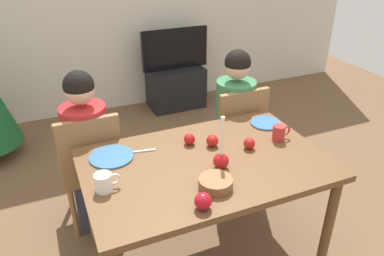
# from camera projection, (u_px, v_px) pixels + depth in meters

# --- Properties ---
(ground_plane) EXTENTS (7.68, 7.68, 0.00)m
(ground_plane) POSITION_uv_depth(u_px,v_px,m) (204.00, 255.00, 2.52)
(ground_plane) COLOR brown
(dining_table) EXTENTS (1.40, 0.90, 0.75)m
(dining_table) POSITION_uv_depth(u_px,v_px,m) (205.00, 173.00, 2.20)
(dining_table) COLOR brown
(dining_table) RESTS_ON ground
(chair_left) EXTENTS (0.40, 0.40, 0.90)m
(chair_left) POSITION_uv_depth(u_px,v_px,m) (91.00, 164.00, 2.57)
(chair_left) COLOR olive
(chair_left) RESTS_ON ground
(chair_right) EXTENTS (0.40, 0.40, 0.90)m
(chair_right) POSITION_uv_depth(u_px,v_px,m) (236.00, 132.00, 2.96)
(chair_right) COLOR olive
(chair_right) RESTS_ON ground
(person_left_child) EXTENTS (0.30, 0.30, 1.17)m
(person_left_child) POSITION_uv_depth(u_px,v_px,m) (89.00, 154.00, 2.57)
(person_left_child) COLOR #33384C
(person_left_child) RESTS_ON ground
(person_right_child) EXTENTS (0.30, 0.30, 1.17)m
(person_right_child) POSITION_uv_depth(u_px,v_px,m) (234.00, 124.00, 2.96)
(person_right_child) COLOR #33384C
(person_right_child) RESTS_ON ground
(tv_stand) EXTENTS (0.64, 0.40, 0.48)m
(tv_stand) POSITION_uv_depth(u_px,v_px,m) (176.00, 87.00, 4.50)
(tv_stand) COLOR black
(tv_stand) RESTS_ON ground
(tv) EXTENTS (0.79, 0.05, 0.46)m
(tv) POSITION_uv_depth(u_px,v_px,m) (175.00, 49.00, 4.28)
(tv) COLOR black
(tv) RESTS_ON tv_stand
(candle_centerpiece) EXTENTS (0.09, 0.09, 0.32)m
(candle_centerpiece) POSITION_uv_depth(u_px,v_px,m) (221.00, 158.00, 2.08)
(candle_centerpiece) COLOR red
(candle_centerpiece) RESTS_ON dining_table
(plate_left) EXTENTS (0.26, 0.26, 0.01)m
(plate_left) POSITION_uv_depth(u_px,v_px,m) (112.00, 157.00, 2.20)
(plate_left) COLOR teal
(plate_left) RESTS_ON dining_table
(plate_right) EXTENTS (0.21, 0.21, 0.01)m
(plate_right) POSITION_uv_depth(u_px,v_px,m) (266.00, 123.00, 2.57)
(plate_right) COLOR teal
(plate_right) RESTS_ON dining_table
(mug_left) EXTENTS (0.14, 0.09, 0.10)m
(mug_left) POSITION_uv_depth(u_px,v_px,m) (104.00, 182.00, 1.91)
(mug_left) COLOR white
(mug_left) RESTS_ON dining_table
(mug_right) EXTENTS (0.12, 0.08, 0.10)m
(mug_right) POSITION_uv_depth(u_px,v_px,m) (279.00, 133.00, 2.36)
(mug_right) COLOR #B72D2D
(mug_right) RESTS_ON dining_table
(fork_left) EXTENTS (0.18, 0.04, 0.01)m
(fork_left) POSITION_uv_depth(u_px,v_px,m) (141.00, 151.00, 2.25)
(fork_left) COLOR silver
(fork_left) RESTS_ON dining_table
(bowl_walnuts) EXTENTS (0.18, 0.18, 0.05)m
(bowl_walnuts) POSITION_uv_depth(u_px,v_px,m) (216.00, 183.00, 1.94)
(bowl_walnuts) COLOR brown
(bowl_walnuts) RESTS_ON dining_table
(apple_near_candle) EXTENTS (0.09, 0.09, 0.09)m
(apple_near_candle) POSITION_uv_depth(u_px,v_px,m) (203.00, 201.00, 1.78)
(apple_near_candle) COLOR #B2111D
(apple_near_candle) RESTS_ON dining_table
(apple_by_left_plate) EXTENTS (0.07, 0.07, 0.07)m
(apple_by_left_plate) POSITION_uv_depth(u_px,v_px,m) (189.00, 139.00, 2.32)
(apple_by_left_plate) COLOR red
(apple_by_left_plate) RESTS_ON dining_table
(apple_by_right_mug) EXTENTS (0.07, 0.07, 0.07)m
(apple_by_right_mug) POSITION_uv_depth(u_px,v_px,m) (249.00, 143.00, 2.27)
(apple_by_right_mug) COLOR #AB1715
(apple_by_right_mug) RESTS_ON dining_table
(apple_far_edge) EXTENTS (0.08, 0.08, 0.08)m
(apple_far_edge) POSITION_uv_depth(u_px,v_px,m) (212.00, 141.00, 2.30)
(apple_far_edge) COLOR #AE1915
(apple_far_edge) RESTS_ON dining_table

